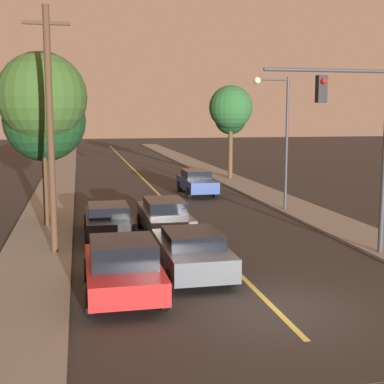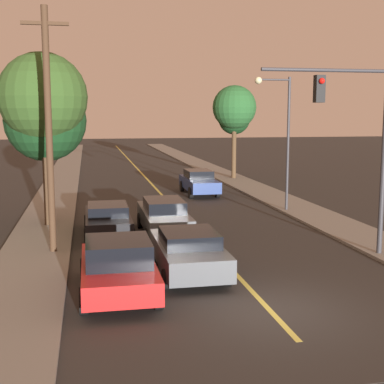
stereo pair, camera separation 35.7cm
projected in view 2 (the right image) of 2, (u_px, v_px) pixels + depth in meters
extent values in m
plane|color=#2D2B28|center=(269.00, 310.00, 13.77)|extent=(200.00, 200.00, 0.00)
cube|color=#2D2B28|center=(138.00, 170.00, 48.73)|extent=(10.41, 80.00, 0.01)
cube|color=#D1C14C|center=(138.00, 170.00, 48.73)|extent=(0.16, 76.00, 0.00)
cube|color=gray|center=(66.00, 170.00, 47.50)|extent=(2.50, 80.00, 0.12)
cube|color=gray|center=(207.00, 168.00, 49.95)|extent=(2.50, 80.00, 0.12)
cube|color=#474C51|center=(188.00, 253.00, 16.90)|extent=(1.91, 4.56, 0.69)
cube|color=black|center=(189.00, 238.00, 16.64)|extent=(1.68, 2.05, 0.42)
cylinder|color=black|center=(154.00, 254.00, 18.14)|extent=(0.22, 0.60, 0.60)
cylinder|color=black|center=(206.00, 252.00, 18.49)|extent=(0.22, 0.60, 0.60)
cylinder|color=black|center=(166.00, 279.00, 15.40)|extent=(0.22, 0.60, 0.60)
cylinder|color=black|center=(227.00, 275.00, 15.75)|extent=(0.22, 0.60, 0.60)
cube|color=#474C51|center=(164.00, 219.00, 22.26)|extent=(1.73, 5.16, 0.72)
cube|color=black|center=(164.00, 205.00, 21.97)|extent=(1.52, 2.32, 0.49)
cylinder|color=black|center=(140.00, 220.00, 23.71)|extent=(0.22, 0.68, 0.68)
cylinder|color=black|center=(177.00, 219.00, 24.02)|extent=(0.22, 0.68, 0.68)
cylinder|color=black|center=(148.00, 236.00, 20.60)|extent=(0.22, 0.68, 0.68)
cylinder|color=black|center=(190.00, 235.00, 20.92)|extent=(0.22, 0.68, 0.68)
cube|color=red|center=(118.00, 271.00, 14.95)|extent=(2.00, 4.49, 0.60)
cube|color=black|center=(118.00, 251.00, 14.69)|extent=(1.76, 2.02, 0.65)
cylinder|color=black|center=(84.00, 270.00, 16.17)|extent=(0.22, 0.70, 0.70)
cylinder|color=black|center=(147.00, 266.00, 16.53)|extent=(0.22, 0.70, 0.70)
cylinder|color=black|center=(84.00, 301.00, 13.46)|extent=(0.22, 0.70, 0.70)
cylinder|color=black|center=(158.00, 296.00, 13.82)|extent=(0.22, 0.70, 0.70)
cube|color=black|center=(108.00, 221.00, 22.23)|extent=(1.81, 4.59, 0.60)
cube|color=black|center=(108.00, 209.00, 21.98)|extent=(1.59, 2.07, 0.43)
cylinder|color=black|center=(87.00, 222.00, 23.49)|extent=(0.22, 0.63, 0.63)
cylinder|color=black|center=(126.00, 220.00, 23.82)|extent=(0.22, 0.63, 0.63)
cylinder|color=black|center=(87.00, 236.00, 20.73)|extent=(0.22, 0.63, 0.63)
cylinder|color=black|center=(131.00, 234.00, 21.05)|extent=(0.22, 0.63, 0.63)
cube|color=navy|center=(199.00, 184.00, 33.57)|extent=(1.74, 4.86, 0.68)
cube|color=black|center=(198.00, 174.00, 33.68)|extent=(1.53, 2.19, 0.51)
cylinder|color=black|center=(218.00, 192.00, 32.32)|extent=(0.22, 0.70, 0.70)
cylinder|color=black|center=(191.00, 193.00, 32.00)|extent=(0.22, 0.70, 0.70)
cylinder|color=black|center=(207.00, 186.00, 35.24)|extent=(0.22, 0.70, 0.70)
cylinder|color=black|center=(182.00, 186.00, 34.93)|extent=(0.22, 0.70, 0.70)
cylinder|color=#333338|center=(384.00, 161.00, 18.55)|extent=(0.18, 0.18, 6.59)
cylinder|color=#333338|center=(326.00, 70.00, 17.69)|extent=(4.51, 0.12, 0.12)
cube|color=black|center=(319.00, 89.00, 17.73)|extent=(0.32, 0.28, 0.90)
sphere|color=red|center=(322.00, 81.00, 17.52)|extent=(0.20, 0.20, 0.20)
cylinder|color=#333338|center=(288.00, 144.00, 27.22)|extent=(0.14, 0.14, 6.75)
cylinder|color=#333338|center=(274.00, 80.00, 26.59)|extent=(1.64, 0.09, 0.09)
sphere|color=beige|center=(258.00, 80.00, 26.45)|extent=(0.36, 0.36, 0.36)
cylinder|color=#422D1E|center=(49.00, 132.00, 18.67)|extent=(0.24, 0.24, 8.56)
cube|color=#422D1E|center=(45.00, 23.00, 18.14)|extent=(1.60, 0.12, 0.12)
cylinder|color=#4C3823|center=(48.00, 185.00, 24.40)|extent=(0.31, 0.31, 3.33)
sphere|color=#143819|center=(45.00, 120.00, 23.97)|extent=(3.66, 3.66, 3.66)
cylinder|color=#3D2B1C|center=(46.00, 177.00, 23.59)|extent=(0.25, 0.25, 4.29)
sphere|color=#2D4C1E|center=(43.00, 97.00, 23.09)|extent=(3.85, 3.85, 3.85)
cylinder|color=#4C3823|center=(234.00, 151.00, 41.12)|extent=(0.35, 0.35, 4.25)
sphere|color=#235628|center=(234.00, 107.00, 40.64)|extent=(3.33, 3.33, 3.33)
cylinder|color=#3D2B1C|center=(234.00, 154.00, 41.71)|extent=(0.28, 0.28, 3.70)
sphere|color=#143819|center=(234.00, 119.00, 41.32)|extent=(2.46, 2.46, 2.46)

